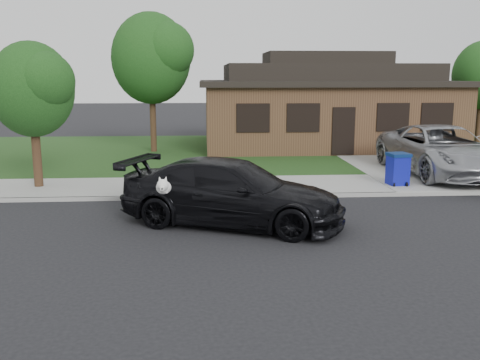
{
  "coord_description": "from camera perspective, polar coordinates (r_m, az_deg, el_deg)",
  "views": [
    {
      "loc": [
        -2.12,
        -12.17,
        3.66
      ],
      "look_at": [
        -1.25,
        0.81,
        1.1
      ],
      "focal_mm": 40.0,
      "sensor_mm": 36.0,
      "label": 1
    }
  ],
  "objects": [
    {
      "name": "curb",
      "position": [
        16.22,
        3.78,
        -1.72
      ],
      "size": [
        60.0,
        0.12,
        0.12
      ],
      "primitive_type": "cube",
      "color": "gray",
      "rests_on": "ground"
    },
    {
      "name": "sidewalk",
      "position": [
        17.67,
        3.14,
        -0.64
      ],
      "size": [
        60.0,
        3.0,
        0.12
      ],
      "primitive_type": "cube",
      "color": "gray",
      "rests_on": "ground"
    },
    {
      "name": "recycling_bin",
      "position": [
        18.13,
        16.49,
        1.13
      ],
      "size": [
        0.71,
        0.72,
        1.06
      ],
      "rotation": [
        0.0,
        0.0,
        0.13
      ],
      "color": "#0D1394",
      "rests_on": "sidewalk"
    },
    {
      "name": "tree_2",
      "position": [
        18.07,
        -21.04,
        9.16
      ],
      "size": [
        2.73,
        2.6,
        4.59
      ],
      "color": "#332114",
      "rests_on": "ground"
    },
    {
      "name": "driveway",
      "position": [
        23.88,
        16.1,
        2.05
      ],
      "size": [
        4.5,
        13.0,
        0.14
      ],
      "primitive_type": "cube",
      "color": "gray",
      "rests_on": "ground"
    },
    {
      "name": "lawn",
      "position": [
        25.51,
        0.97,
        3.04
      ],
      "size": [
        60.0,
        13.0,
        0.13
      ],
      "primitive_type": "cube",
      "color": "#193814",
      "rests_on": "ground"
    },
    {
      "name": "house",
      "position": [
        27.89,
        8.94,
        7.87
      ],
      "size": [
        12.6,
        8.6,
        4.65
      ],
      "color": "#422B1C",
      "rests_on": "ground"
    },
    {
      "name": "ground",
      "position": [
        12.88,
        5.83,
        -5.43
      ],
      "size": [
        120.0,
        120.0,
        0.0
      ],
      "primitive_type": "plane",
      "color": "black",
      "rests_on": "ground"
    },
    {
      "name": "minivan",
      "position": [
        20.48,
        20.72,
        2.98
      ],
      "size": [
        3.13,
        6.38,
        1.74
      ],
      "primitive_type": "imported",
      "rotation": [
        0.0,
        0.0,
        0.04
      ],
      "color": "#9EA0A5",
      "rests_on": "driveway"
    },
    {
      "name": "tree_0",
      "position": [
        25.16,
        -9.11,
        12.87
      ],
      "size": [
        3.78,
        3.6,
        6.34
      ],
      "color": "#332114",
      "rests_on": "ground"
    },
    {
      "name": "sedan",
      "position": [
        13.21,
        -0.86,
        -1.34
      ],
      "size": [
        6.0,
        4.17,
        1.61
      ],
      "rotation": [
        0.0,
        0.0,
        1.19
      ],
      "color": "black",
      "rests_on": "ground"
    }
  ]
}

